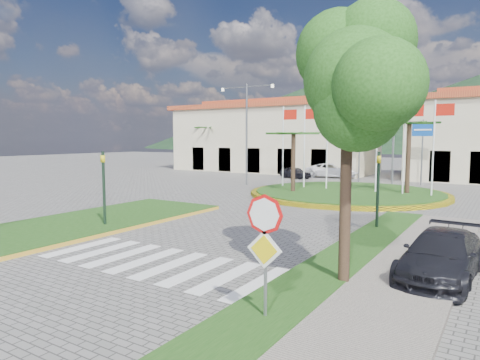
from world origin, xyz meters
The scene contains 20 objects.
ground centered at (0.00, 0.00, 0.00)m, with size 160.00×160.00×0.00m, color slate.
sidewalk_right centered at (6.00, 2.00, 0.07)m, with size 4.00×28.00×0.15m, color gray.
verge_right centered at (4.80, 2.00, 0.09)m, with size 1.60×28.00×0.18m, color #194413.
median_left centered at (-6.50, 6.00, 0.09)m, with size 5.00×14.00×0.18m, color #194413.
crosswalk centered at (0.00, 4.00, 0.01)m, with size 8.00×3.00×0.01m, color silver.
roundabout_island centered at (0.00, 22.00, 0.18)m, with size 12.70×12.70×6.00m.
stop_sign centered at (4.90, 1.96, 1.79)m, with size 0.80×0.11×2.65m.
deciduous_tree centered at (5.50, 5.00, 5.18)m, with size 3.60×3.60×6.80m.
traffic_light_left centered at (-5.20, 6.50, 1.94)m, with size 0.15×0.18×3.20m.
traffic_light_right centered at (4.50, 12.00, 1.94)m, with size 0.15×0.18×3.20m.
direction_sign_west centered at (-2.00, 30.97, 3.53)m, with size 1.60×0.14×5.20m.
direction_sign_east centered at (3.00, 30.97, 3.53)m, with size 1.60×0.14×5.20m.
street_lamp_centre centered at (1.00, 30.00, 4.50)m, with size 4.80×0.16×8.00m.
street_lamp_west centered at (-9.00, 24.00, 4.50)m, with size 4.80×0.16×8.00m.
building_left centered at (-14.00, 38.00, 3.90)m, with size 23.32×9.54×8.05m.
hill_far_west centered at (-55.00, 140.00, 11.00)m, with size 140.00×140.00×22.00m, color black.
hill_near_back centered at (-10.00, 130.00, 8.00)m, with size 110.00×110.00×16.00m, color black.
white_van centered at (-5.35, 33.74, 0.68)m, with size 2.27×4.93×1.37m, color white.
car_dark_a centered at (-8.00, 31.13, 0.53)m, with size 1.26×3.14×1.07m, color black.
car_side_right centered at (7.50, 7.00, 0.63)m, with size 1.75×4.31×1.25m, color black.
Camera 1 is at (8.91, -5.29, 3.74)m, focal length 32.00 mm.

